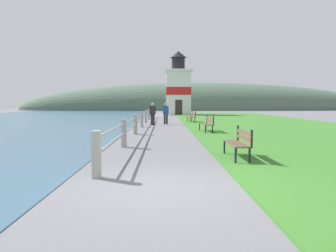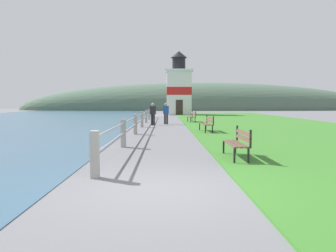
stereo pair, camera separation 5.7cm
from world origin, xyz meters
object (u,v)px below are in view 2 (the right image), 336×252
Objects in this scene: park_bench_near at (238,141)px; person_by_railing at (153,113)px; person_strolling at (166,113)px; lighthouse at (179,88)px; park_bench_midway at (207,123)px; park_bench_far at (192,116)px.

park_bench_near is 1.03× the size of person_by_railing.
person_strolling is at bearing -82.42° from park_bench_near.
lighthouse is 19.31m from person_strolling.
park_bench_far is at bearing -92.94° from park_bench_midway.
person_by_railing reaches higher than park_bench_midway.
person_by_railing is (-0.96, -1.09, -0.00)m from person_strolling.
person_by_railing is at bearing 40.53° from park_bench_far.
person_strolling is at bearing -11.61° from person_by_railing.
person_by_railing is (-2.99, 14.51, 0.34)m from park_bench_near.
park_bench_near is 1.03× the size of person_strolling.
park_bench_near and park_bench_far have the same top height.
park_bench_midway is 6.74m from person_by_railing.
park_bench_midway is 1.18× the size of person_by_railing.
park_bench_far is (0.16, 17.64, -0.00)m from park_bench_near.
park_bench_far is at bearing -29.82° from person_strolling.
park_bench_far is 1.02× the size of person_by_railing.
park_bench_far is (-0.07, 9.04, -0.00)m from park_bench_midway.
person_by_railing is at bearing -97.76° from lighthouse.
park_bench_near is 17.64m from park_bench_far.
lighthouse reaches higher than park_bench_far.
park_bench_midway is 9.04m from park_bench_far.
person_strolling is (-2.25, 7.00, 0.34)m from park_bench_midway.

